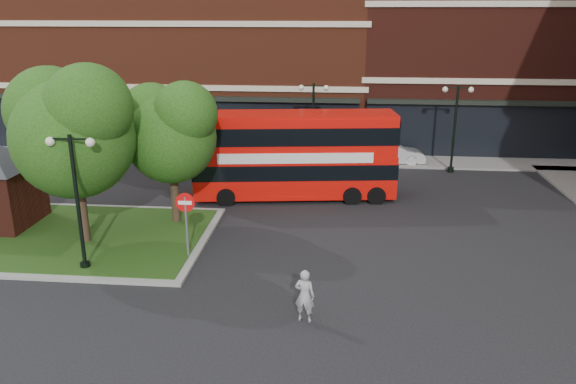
# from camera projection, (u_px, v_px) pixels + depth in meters

# --- Properties ---
(ground) EXTENTS (120.00, 120.00, 0.00)m
(ground) POSITION_uv_depth(u_px,v_px,m) (235.00, 279.00, 19.66)
(ground) COLOR black
(ground) RESTS_ON ground
(pavement_far) EXTENTS (44.00, 3.00, 0.12)m
(pavement_far) POSITION_uv_depth(u_px,v_px,m) (282.00, 158.00, 35.25)
(pavement_far) COLOR slate
(pavement_far) RESTS_ON ground
(terrace_far_left) EXTENTS (26.00, 12.00, 14.00)m
(terrace_far_left) POSITION_uv_depth(u_px,v_px,m) (184.00, 38.00, 40.89)
(terrace_far_left) COLOR #612817
(terrace_far_left) RESTS_ON ground
(terrace_far_right) EXTENTS (18.00, 12.00, 16.00)m
(terrace_far_right) POSITION_uv_depth(u_px,v_px,m) (495.00, 24.00, 38.65)
(terrace_far_right) COLOR #471911
(terrace_far_right) RESTS_ON ground
(traffic_island) EXTENTS (12.60, 7.60, 0.15)m
(traffic_island) POSITION_uv_depth(u_px,v_px,m) (57.00, 236.00, 23.18)
(traffic_island) COLOR gray
(traffic_island) RESTS_ON ground
(tree_island_west) EXTENTS (5.40, 4.71, 7.21)m
(tree_island_west) POSITION_uv_depth(u_px,v_px,m) (71.00, 126.00, 21.18)
(tree_island_west) COLOR #2D2116
(tree_island_west) RESTS_ON ground
(tree_island_east) EXTENTS (4.46, 3.90, 6.29)m
(tree_island_east) POSITION_uv_depth(u_px,v_px,m) (169.00, 129.00, 23.44)
(tree_island_east) COLOR #2D2116
(tree_island_east) RESTS_ON ground
(lamp_island) EXTENTS (1.72, 0.36, 5.00)m
(lamp_island) POSITION_uv_depth(u_px,v_px,m) (77.00, 196.00, 19.45)
(lamp_island) COLOR black
(lamp_island) RESTS_ON ground
(lamp_far_left) EXTENTS (1.72, 0.36, 5.00)m
(lamp_far_left) POSITION_uv_depth(u_px,v_px,m) (313.00, 121.00, 32.32)
(lamp_far_left) COLOR black
(lamp_far_left) RESTS_ON ground
(lamp_far_right) EXTENTS (1.72, 0.36, 5.00)m
(lamp_far_right) POSITION_uv_depth(u_px,v_px,m) (455.00, 124.00, 31.62)
(lamp_far_right) COLOR black
(lamp_far_right) RESTS_ON ground
(bus) EXTENTS (10.01, 3.46, 3.74)m
(bus) POSITION_uv_depth(u_px,v_px,m) (294.00, 150.00, 27.37)
(bus) COLOR red
(bus) RESTS_ON ground
(woman) EXTENTS (0.69, 0.53, 1.69)m
(woman) POSITION_uv_depth(u_px,v_px,m) (305.00, 296.00, 16.78)
(woman) COLOR #949597
(woman) RESTS_ON ground
(car_silver) EXTENTS (4.03, 1.69, 1.36)m
(car_silver) POSITION_uv_depth(u_px,v_px,m) (252.00, 150.00, 34.75)
(car_silver) COLOR silver
(car_silver) RESTS_ON ground
(car_white) EXTENTS (4.06, 1.72, 1.30)m
(car_white) POSITION_uv_depth(u_px,v_px,m) (391.00, 153.00, 34.01)
(car_white) COLOR silver
(car_white) RESTS_ON ground
(no_entry_sign) EXTENTS (0.72, 0.09, 2.61)m
(no_entry_sign) POSITION_uv_depth(u_px,v_px,m) (186.00, 212.00, 20.68)
(no_entry_sign) COLOR slate
(no_entry_sign) RESTS_ON ground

